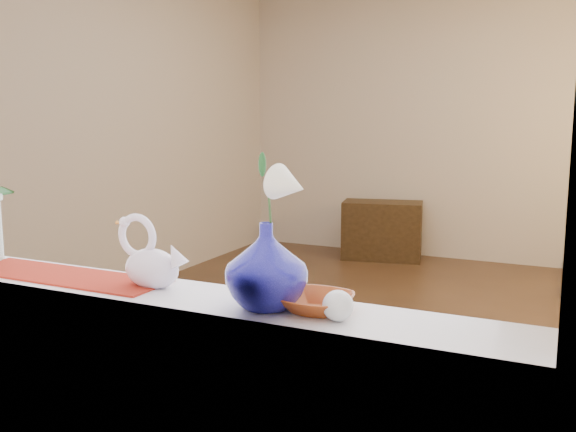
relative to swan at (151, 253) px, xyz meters
The scene contains 13 objects.
ground 2.56m from the swan, 88.68° to the left, with size 5.00×5.00×0.00m, color #392517.
wall_back 4.86m from the swan, 89.36° to the left, with size 4.50×0.10×2.70m, color beige.
wall_front 0.36m from the swan, 70.03° to the right, with size 4.50×0.10×2.70m, color beige.
wall_left 3.23m from the swan, 133.04° to the left, with size 0.10×5.00×2.70m, color beige.
windowsill 0.13m from the swan, 18.98° to the right, with size 2.20×0.26×0.04m, color white.
window_frame 0.69m from the swan, 65.51° to the right, with size 2.22×0.06×1.60m, color white, non-canonical shape.
runner 0.34m from the swan, behind, with size 0.70×0.20×0.01m, color maroon.
swan is the anchor object (origin of this frame).
blue_vase 0.40m from the swan, ahead, with size 0.25×0.25×0.26m, color navy.
lily 0.47m from the swan, ahead, with size 0.14×0.08×0.20m, color white, non-canonical shape.
paperweight 0.61m from the swan, ahead, with size 0.08×0.08×0.08m, color white.
amber_dish 0.53m from the swan, ahead, with size 0.16×0.16×0.04m, color #A14117.
side_table 4.64m from the swan, 98.51° to the left, with size 0.76×0.38×0.57m, color black.
Camera 1 is at (1.09, -3.83, 1.42)m, focal length 40.00 mm.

